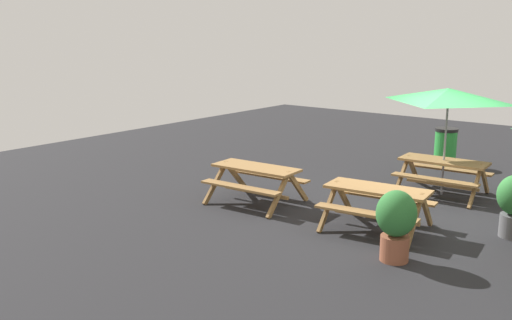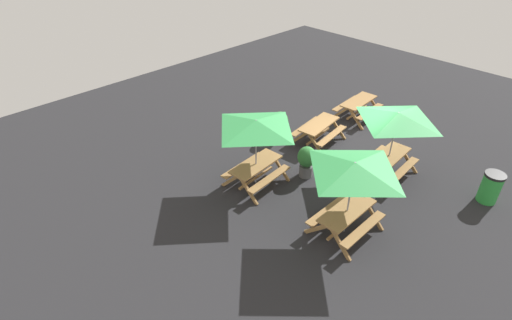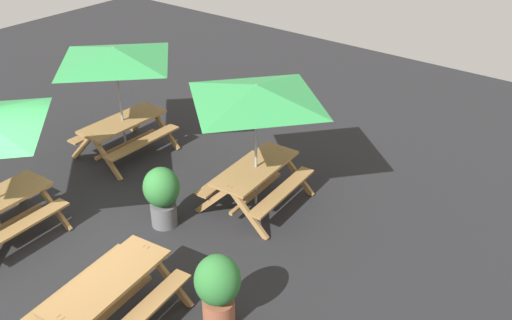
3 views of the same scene
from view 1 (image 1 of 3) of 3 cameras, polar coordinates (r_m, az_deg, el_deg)
name	(u,v)px [view 1 (image 1 of 3)]	position (r m, az deg, el deg)	size (l,w,h in m)	color
ground_plane	(424,210)	(11.78, 16.42, -4.84)	(24.00, 24.00, 0.00)	#232326
picnic_table_1	(448,103)	(12.63, 18.65, 5.42)	(2.11, 2.11, 2.34)	olive
picnic_table_2	(256,176)	(11.65, 0.00, -1.62)	(1.88, 1.63, 0.81)	olive
picnic_table_4	(377,199)	(10.32, 12.02, -3.80)	(1.95, 1.72, 0.81)	olive
trash_bin_green	(445,146)	(15.82, 18.42, 1.30)	(0.59, 0.59, 0.98)	green
potted_plant_1	(396,221)	(8.95, 13.82, -5.96)	(0.62, 0.62, 1.12)	#935138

